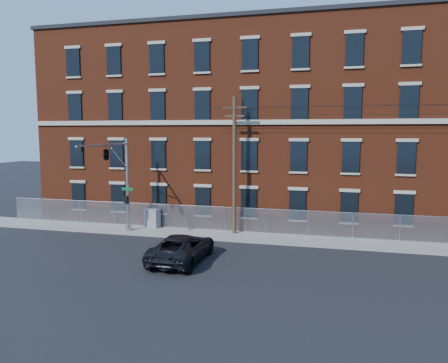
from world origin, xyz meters
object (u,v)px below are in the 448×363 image
traffic_signal_mast (111,164)px  pickup_truck (182,248)px  utility_pole_near (234,163)px  utility_cabinet (153,218)px

traffic_signal_mast → pickup_truck: size_ratio=1.21×
utility_pole_near → utility_cabinet: utility_pole_near is taller
traffic_signal_mast → utility_cabinet: (1.31, 3.82, -4.55)m
utility_pole_near → traffic_signal_mast: bearing=-156.9°
traffic_signal_mast → utility_pole_near: 8.70m
traffic_signal_mast → utility_pole_near: (8.00, 3.42, -0.05)m
utility_pole_near → pickup_truck: (-1.54, -7.05, -4.53)m
traffic_signal_mast → utility_cabinet: bearing=71.1°
traffic_signal_mast → utility_cabinet: 6.08m
traffic_signal_mast → pickup_truck: (6.46, -3.63, -4.58)m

